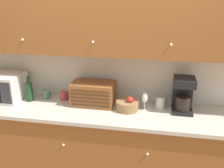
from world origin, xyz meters
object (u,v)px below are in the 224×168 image
object	(u,v)px
mug	(46,94)
bread_box	(93,94)
fruit_basket	(127,105)
mug_blue_second	(64,96)
storage_canister	(160,102)
wine_bottle	(29,90)
wine_glass	(145,98)
coffee_maker	(183,94)

from	to	relation	value
mug	bread_box	bearing A→B (deg)	-6.12
fruit_basket	mug	bearing A→B (deg)	171.58
mug	fruit_basket	xyz separation A→B (m)	(1.00, -0.15, 0.00)
mug_blue_second	storage_canister	world-z (taller)	storage_canister
wine_bottle	wine_glass	bearing A→B (deg)	-0.53
wine_bottle	coffee_maker	distance (m)	1.74
mug	mug_blue_second	xyz separation A→B (m)	(0.23, -0.01, -0.00)
mug	mug_blue_second	distance (m)	0.23
mug	fruit_basket	bearing A→B (deg)	-8.42
wine_bottle	fruit_basket	bearing A→B (deg)	-2.00
bread_box	wine_glass	xyz separation A→B (m)	(0.58, -0.06, 0.01)
mug_blue_second	coffee_maker	distance (m)	1.36
fruit_basket	wine_glass	xyz separation A→B (m)	(0.18, 0.03, 0.08)
mug_blue_second	wine_glass	xyz separation A→B (m)	(0.96, -0.11, 0.09)
coffee_maker	mug	bearing A→B (deg)	178.08
mug_blue_second	wine_bottle	bearing A→B (deg)	-165.25
fruit_basket	coffee_maker	bearing A→B (deg)	9.35
mug_blue_second	fruit_basket	size ratio (longest dim) A/B	0.43
bread_box	mug_blue_second	bearing A→B (deg)	171.02
wine_glass	mug	bearing A→B (deg)	174.20
mug_blue_second	coffee_maker	world-z (taller)	coffee_maker
mug	coffee_maker	world-z (taller)	coffee_maker
wine_bottle	mug_blue_second	bearing A→B (deg)	14.75
mug	fruit_basket	size ratio (longest dim) A/B	0.43
wine_bottle	mug	size ratio (longest dim) A/B	2.82
wine_bottle	wine_glass	size ratio (longest dim) A/B	1.45
mug_blue_second	storage_canister	xyz separation A→B (m)	(1.12, -0.02, 0.02)
mug	storage_canister	world-z (taller)	storage_canister
storage_canister	coffee_maker	xyz separation A→B (m)	(0.23, -0.03, 0.12)
bread_box	wine_bottle	bearing A→B (deg)	-176.75
fruit_basket	bread_box	bearing A→B (deg)	168.18
mug_blue_second	storage_canister	distance (m)	1.12
wine_bottle	wine_glass	distance (m)	1.35
wine_bottle	fruit_basket	world-z (taller)	wine_bottle
coffee_maker	storage_canister	bearing A→B (deg)	173.58
bread_box	fruit_basket	bearing A→B (deg)	-11.82
wine_bottle	coffee_maker	world-z (taller)	coffee_maker
fruit_basket	wine_glass	bearing A→B (deg)	8.81
bread_box	wine_glass	bearing A→B (deg)	-5.46
wine_bottle	coffee_maker	bearing A→B (deg)	1.80
fruit_basket	coffee_maker	size ratio (longest dim) A/B	0.64
mug_blue_second	bread_box	world-z (taller)	bread_box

